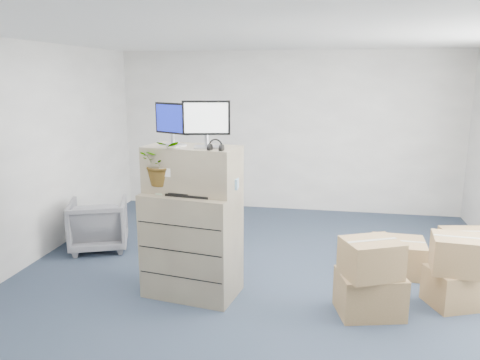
# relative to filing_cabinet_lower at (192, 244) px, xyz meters

# --- Properties ---
(ground) EXTENTS (7.00, 7.00, 0.00)m
(ground) POSITION_rel_filing_cabinet_lower_xyz_m (0.72, 0.08, -0.58)
(ground) COLOR #222C3E
(ground) RESTS_ON ground
(wall_back) EXTENTS (6.00, 0.02, 2.80)m
(wall_back) POSITION_rel_filing_cabinet_lower_xyz_m (0.72, 3.59, 0.82)
(wall_back) COLOR beige
(wall_back) RESTS_ON ground
(filing_cabinet_lower) EXTENTS (1.07, 0.76, 1.15)m
(filing_cabinet_lower) POSITION_rel_filing_cabinet_lower_xyz_m (0.00, 0.00, 0.00)
(filing_cabinet_lower) COLOR #85745C
(filing_cabinet_lower) RESTS_ON ground
(filing_cabinet_upper) EXTENTS (1.05, 0.65, 0.49)m
(filing_cabinet_upper) POSITION_rel_filing_cabinet_lower_xyz_m (0.01, 0.05, 0.82)
(filing_cabinet_upper) COLOR #85745C
(filing_cabinet_upper) RESTS_ON filing_cabinet_lower
(monitor_left) EXTENTS (0.43, 0.26, 0.45)m
(monitor_left) POSITION_rel_filing_cabinet_lower_xyz_m (-0.21, 0.07, 1.32)
(monitor_left) COLOR #99999E
(monitor_left) RESTS_ON filing_cabinet_upper
(monitor_right) EXTENTS (0.49, 0.24, 0.48)m
(monitor_right) POSITION_rel_filing_cabinet_lower_xyz_m (0.19, -0.02, 1.34)
(monitor_right) COLOR #99999E
(monitor_right) RESTS_ON filing_cabinet_upper
(headphones) EXTENTS (0.15, 0.04, 0.15)m
(headphones) POSITION_rel_filing_cabinet_lower_xyz_m (0.32, -0.17, 1.11)
(headphones) COLOR black
(headphones) RESTS_ON filing_cabinet_upper
(keyboard) EXTENTS (0.50, 0.26, 0.02)m
(keyboard) POSITION_rel_filing_cabinet_lower_xyz_m (0.03, -0.11, 0.59)
(keyboard) COLOR black
(keyboard) RESTS_ON filing_cabinet_lower
(mouse) EXTENTS (0.13, 0.11, 0.04)m
(mouse) POSITION_rel_filing_cabinet_lower_xyz_m (0.34, -0.13, 0.60)
(mouse) COLOR silver
(mouse) RESTS_ON filing_cabinet_lower
(water_bottle) EXTENTS (0.07, 0.07, 0.25)m
(water_bottle) POSITION_rel_filing_cabinet_lower_xyz_m (0.07, 0.05, 0.70)
(water_bottle) COLOR #999BA1
(water_bottle) RESTS_ON filing_cabinet_lower
(phone_dock) EXTENTS (0.08, 0.07, 0.15)m
(phone_dock) POSITION_rel_filing_cabinet_lower_xyz_m (-0.05, 0.01, 0.63)
(phone_dock) COLOR silver
(phone_dock) RESTS_ON filing_cabinet_lower
(external_drive) EXTENTS (0.23, 0.18, 0.06)m
(external_drive) POSITION_rel_filing_cabinet_lower_xyz_m (0.36, 0.04, 0.61)
(external_drive) COLOR black
(external_drive) RESTS_ON filing_cabinet_lower
(tissue_box) EXTENTS (0.30, 0.16, 0.11)m
(tissue_box) POSITION_rel_filing_cabinet_lower_xyz_m (0.37, 0.01, 0.69)
(tissue_box) COLOR #42A2E1
(tissue_box) RESTS_ON external_drive
(potted_plant) EXTENTS (0.57, 0.60, 0.46)m
(potted_plant) POSITION_rel_filing_cabinet_lower_xyz_m (-0.29, -0.05, 0.84)
(potted_plant) COLOR #A9BE99
(potted_plant) RESTS_ON filing_cabinet_lower
(office_chair) EXTENTS (0.96, 0.93, 0.77)m
(office_chair) POSITION_rel_filing_cabinet_lower_xyz_m (-1.67, 1.09, -0.19)
(office_chair) COLOR slate
(office_chair) RESTS_ON ground
(cardboard_boxes) EXTENTS (2.10, 1.99, 0.80)m
(cardboard_boxes) POSITION_rel_filing_cabinet_lower_xyz_m (2.53, 0.50, -0.27)
(cardboard_boxes) COLOR olive
(cardboard_boxes) RESTS_ON ground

